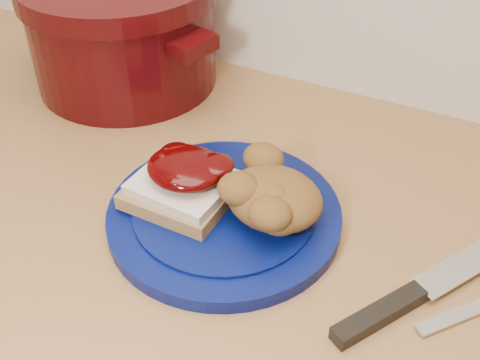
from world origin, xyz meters
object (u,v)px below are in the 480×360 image
at_px(plate, 224,216).
at_px(pepper_grinder, 119,44).
at_px(dutch_oven, 123,29).
at_px(chef_knife, 409,297).

distance_m(plate, pepper_grinder, 0.36).
distance_m(plate, dutch_oven, 0.36).
bearing_deg(chef_knife, plate, 115.10).
distance_m(chef_knife, dutch_oven, 0.56).
height_order(plate, dutch_oven, dutch_oven).
relative_size(plate, pepper_grinder, 2.23).
distance_m(chef_knife, pepper_grinder, 0.56).
bearing_deg(plate, dutch_oven, 141.87).
relative_size(chef_knife, dutch_oven, 0.73).
xyz_separation_m(plate, chef_knife, (0.22, -0.02, -0.00)).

